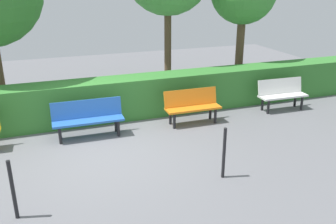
% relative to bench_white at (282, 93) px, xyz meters
% --- Properties ---
extents(ground_plane, '(20.83, 20.83, 0.00)m').
position_rel_bench_white_xyz_m(ground_plane, '(5.20, 0.95, -0.48)').
color(ground_plane, slate).
extents(bench_white, '(1.39, 0.52, 0.86)m').
position_rel_bench_white_xyz_m(bench_white, '(0.00, 0.00, 0.00)').
color(bench_white, white).
rests_on(bench_white, ground_plane).
extents(bench_orange, '(1.42, 0.49, 0.86)m').
position_rel_bench_white_xyz_m(bench_orange, '(2.77, 0.08, 0.00)').
color(bench_orange, orange).
rests_on(bench_orange, ground_plane).
extents(bench_blue, '(1.63, 0.49, 0.86)m').
position_rel_bench_white_xyz_m(bench_blue, '(5.38, 0.04, 0.01)').
color(bench_blue, blue).
rests_on(bench_blue, ground_plane).
extents(hedge_row, '(16.83, 0.79, 1.07)m').
position_rel_bench_white_xyz_m(hedge_row, '(3.98, -0.91, 0.06)').
color(hedge_row, '#387F33').
rests_on(hedge_row, ground_plane).
extents(railing_post_mid, '(0.06, 0.06, 1.00)m').
position_rel_bench_white_xyz_m(railing_post_mid, '(3.30, 2.78, 0.02)').
color(railing_post_mid, black).
rests_on(railing_post_mid, ground_plane).
extents(railing_post_far, '(0.06, 0.06, 1.00)m').
position_rel_bench_white_xyz_m(railing_post_far, '(6.89, 2.78, 0.02)').
color(railing_post_far, black).
rests_on(railing_post_far, ground_plane).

